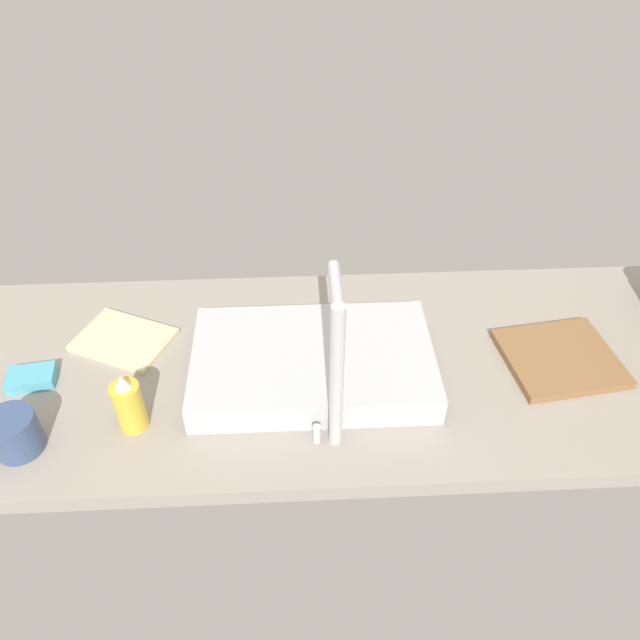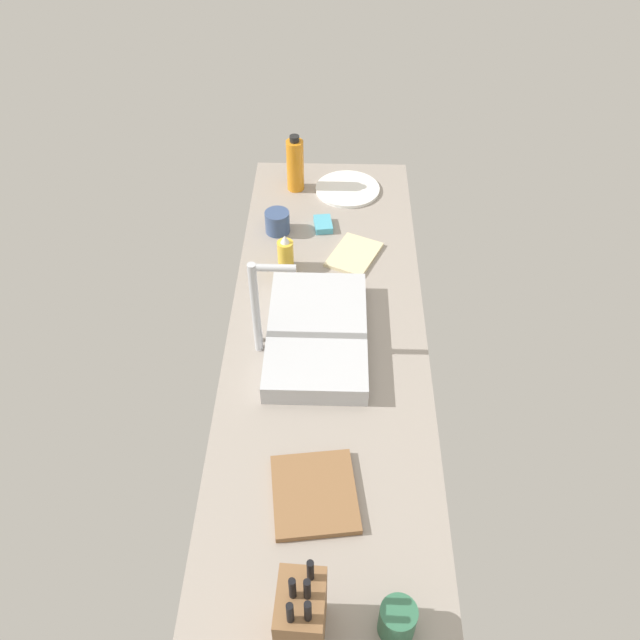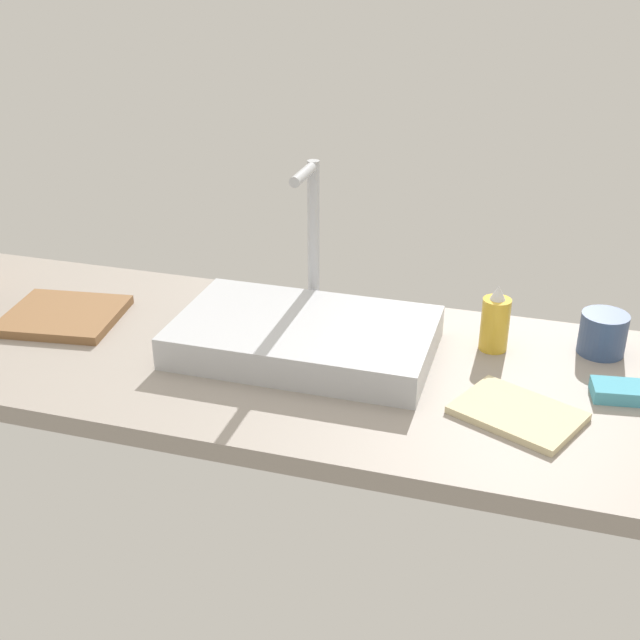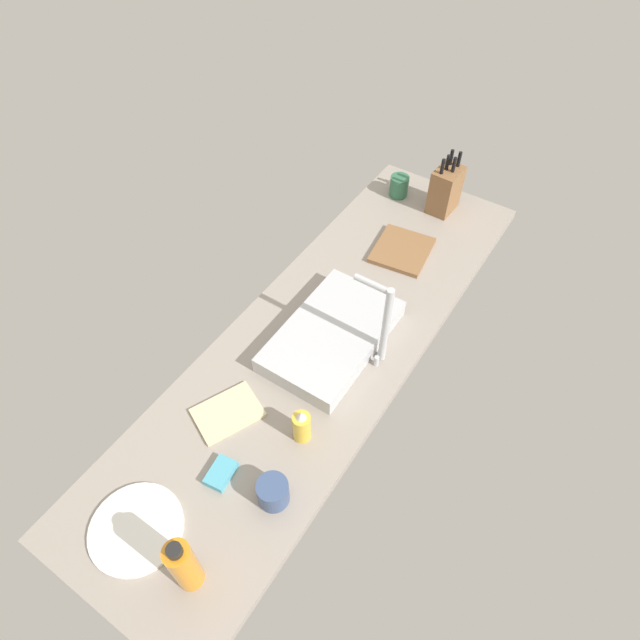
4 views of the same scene
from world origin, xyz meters
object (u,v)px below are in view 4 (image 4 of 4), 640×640
(soap_bottle, at_px, (302,426))
(dinner_plate, at_px, (136,529))
(dish_sponge, at_px, (221,473))
(cutting_board, at_px, (402,250))
(dish_towel, at_px, (228,413))
(sink_basin, at_px, (332,335))
(knife_block, at_px, (445,189))
(water_bottle, at_px, (184,565))
(faucet, at_px, (383,320))
(ceramic_cup, at_px, (273,492))
(coffee_mug, at_px, (399,186))

(soap_bottle, relative_size, dinner_plate, 0.53)
(soap_bottle, relative_size, dish_sponge, 1.45)
(cutting_board, height_order, soap_bottle, soap_bottle)
(dish_towel, xyz_separation_m, dish_sponge, (0.16, 0.11, 0.01))
(dish_towel, relative_size, dish_sponge, 2.13)
(sink_basin, relative_size, knife_block, 1.91)
(sink_basin, relative_size, cutting_board, 2.14)
(cutting_board, relative_size, dinner_plate, 0.91)
(cutting_board, relative_size, dish_towel, 1.16)
(sink_basin, distance_m, water_bottle, 0.82)
(dish_towel, height_order, dish_sponge, dish_sponge)
(faucet, xyz_separation_m, knife_block, (-0.80, -0.15, -0.09))
(dish_towel, bearing_deg, sink_basin, 164.26)
(sink_basin, relative_size, ceramic_cup, 5.52)
(faucet, xyz_separation_m, soap_bottle, (0.37, -0.04, -0.13))
(dinner_plate, bearing_deg, dish_towel, -176.93)
(knife_block, distance_m, dish_towel, 1.24)
(dish_towel, distance_m, ceramic_cup, 0.30)
(soap_bottle, distance_m, coffee_mug, 1.19)
(knife_block, xyz_separation_m, dish_sponge, (1.39, -0.01, -0.08))
(knife_block, height_order, cutting_board, knife_block)
(ceramic_cup, bearing_deg, coffee_mug, -165.69)
(dish_sponge, bearing_deg, coffee_mug, -172.40)
(ceramic_cup, bearing_deg, cutting_board, -171.02)
(faucet, distance_m, dinner_plate, 0.88)
(sink_basin, xyz_separation_m, coffee_mug, (-0.81, -0.19, 0.01))
(dinner_plate, xyz_separation_m, ceramic_cup, (-0.26, 0.25, 0.03))
(dish_towel, xyz_separation_m, coffee_mug, (-1.21, -0.07, 0.04))
(soap_bottle, relative_size, water_bottle, 0.59)
(faucet, bearing_deg, cutting_board, -160.80)
(cutting_board, xyz_separation_m, soap_bottle, (0.85, 0.12, 0.05))
(coffee_mug, bearing_deg, faucet, 23.83)
(soap_bottle, distance_m, dish_towel, 0.24)
(water_bottle, relative_size, dish_sponge, 2.45)
(faucet, xyz_separation_m, dish_towel, (0.43, -0.27, -0.18))
(dish_towel, distance_m, coffee_mug, 1.22)
(dish_sponge, bearing_deg, water_bottle, 24.35)
(ceramic_cup, height_order, dish_sponge, ceramic_cup)
(soap_bottle, distance_m, water_bottle, 0.47)
(water_bottle, height_order, dish_sponge, water_bottle)
(sink_basin, distance_m, coffee_mug, 0.83)
(water_bottle, height_order, ceramic_cup, water_bottle)
(knife_block, bearing_deg, soap_bottle, 8.24)
(water_bottle, height_order, dish_towel, water_bottle)
(faucet, bearing_deg, dinner_plate, -16.77)
(knife_block, height_order, coffee_mug, knife_block)
(knife_block, distance_m, dish_sponge, 1.39)
(water_bottle, bearing_deg, soap_bottle, 179.07)
(coffee_mug, xyz_separation_m, dish_sponge, (1.37, 0.18, -0.03))
(knife_block, relative_size, cutting_board, 1.12)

